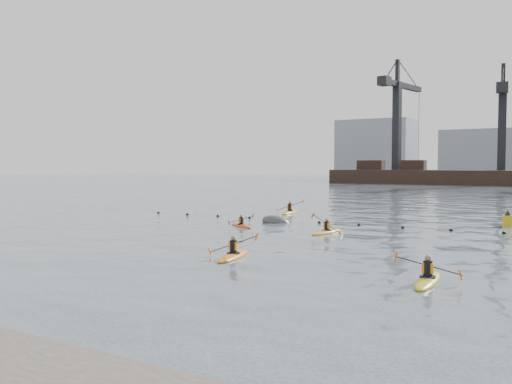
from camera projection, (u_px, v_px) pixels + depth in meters
The scene contains 10 objects.
ground at pixel (100, 287), 18.20m from camera, with size 400.00×400.00×0.00m, color #313C48.
float_line at pixel (340, 224), 37.79m from camera, with size 33.24×0.73×0.24m.
barge_pier at pixel (500, 176), 112.63m from camera, with size 72.00×19.30×29.50m.
kayaker_0 at pixel (233, 255), 24.10m from camera, with size 2.34×3.50×1.28m.
kayaker_1 at pixel (428, 279), 18.97m from camera, with size 2.30×3.45×1.12m.
kayaker_2 at pixel (241, 225), 36.30m from camera, with size 2.69×1.97×0.93m.
kayaker_3 at pixel (327, 231), 32.78m from camera, with size 2.21×3.21×1.29m.
kayaker_5 at pixel (290, 212), 46.38m from camera, with size 2.52×3.74×1.36m.
mooring_buoy at pixel (276, 223), 38.72m from camera, with size 2.05×1.21×1.02m, color #3F4345.
nav_buoy at pixel (508, 221), 36.49m from camera, with size 0.68×0.68×1.24m.
Camera 1 is at (13.71, -12.81, 4.09)m, focal length 38.00 mm.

